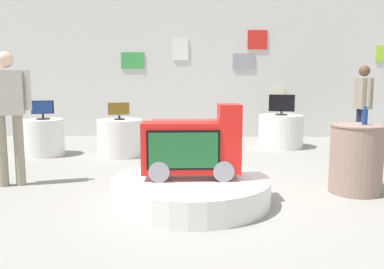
% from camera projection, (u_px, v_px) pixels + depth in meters
% --- Properties ---
extents(ground_plane, '(30.00, 30.00, 0.00)m').
position_uv_depth(ground_plane, '(224.00, 197.00, 4.53)').
color(ground_plane, gray).
extents(back_wall_display, '(12.55, 0.13, 3.14)m').
position_uv_depth(back_wall_display, '(214.00, 70.00, 9.17)').
color(back_wall_display, silver).
rests_on(back_wall_display, ground).
extents(main_display_pedestal, '(1.73, 1.73, 0.27)m').
position_uv_depth(main_display_pedestal, '(191.00, 190.00, 4.33)').
color(main_display_pedestal, silver).
rests_on(main_display_pedestal, ground).
extents(novelty_firetruck_tv, '(1.08, 0.45, 0.81)m').
position_uv_depth(novelty_firetruck_tv, '(193.00, 148.00, 4.26)').
color(novelty_firetruck_tv, gray).
rests_on(novelty_firetruck_tv, main_display_pedestal).
extents(display_pedestal_left_rear, '(0.88, 0.88, 0.64)m').
position_uv_depth(display_pedestal_left_rear, '(281.00, 131.00, 7.86)').
color(display_pedestal_left_rear, silver).
rests_on(display_pedestal_left_rear, ground).
extents(tv_on_left_rear, '(0.50, 0.24, 0.40)m').
position_uv_depth(tv_on_left_rear, '(282.00, 105.00, 7.78)').
color(tv_on_left_rear, black).
rests_on(tv_on_left_rear, display_pedestal_left_rear).
extents(display_pedestal_center_rear, '(0.79, 0.79, 0.64)m').
position_uv_depth(display_pedestal_center_rear, '(120.00, 138.00, 6.96)').
color(display_pedestal_center_rear, silver).
rests_on(display_pedestal_center_rear, ground).
extents(tv_on_center_rear, '(0.39, 0.18, 0.31)m').
position_uv_depth(tv_on_center_rear, '(119.00, 110.00, 6.89)').
color(tv_on_center_rear, black).
rests_on(tv_on_center_rear, display_pedestal_center_rear).
extents(display_pedestal_right_rear, '(0.70, 0.70, 0.64)m').
position_uv_depth(display_pedestal_right_rear, '(44.00, 137.00, 7.02)').
color(display_pedestal_right_rear, silver).
rests_on(display_pedestal_right_rear, ground).
extents(tv_on_right_rear, '(0.37, 0.23, 0.33)m').
position_uv_depth(tv_on_right_rear, '(43.00, 110.00, 6.95)').
color(tv_on_right_rear, black).
rests_on(tv_on_right_rear, display_pedestal_right_rear).
extents(side_table_round, '(0.62, 0.62, 0.82)m').
position_uv_depth(side_table_round, '(356.00, 158.00, 4.67)').
color(side_table_round, gray).
rests_on(side_table_round, ground).
extents(bottle_on_side_table, '(0.06, 0.06, 0.22)m').
position_uv_depth(bottle_on_side_table, '(365.00, 117.00, 4.60)').
color(bottle_on_side_table, navy).
rests_on(bottle_on_side_table, side_table_round).
extents(shopper_browsing_near_truck, '(0.54, 0.30, 1.69)m').
position_uv_depth(shopper_browsing_near_truck, '(8.00, 108.00, 4.91)').
color(shopper_browsing_near_truck, gray).
rests_on(shopper_browsing_near_truck, ground).
extents(shopper_browsing_rear, '(0.21, 0.56, 1.60)m').
position_uv_depth(shopper_browsing_rear, '(363.00, 102.00, 7.33)').
color(shopper_browsing_rear, '#1E233F').
rests_on(shopper_browsing_rear, ground).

